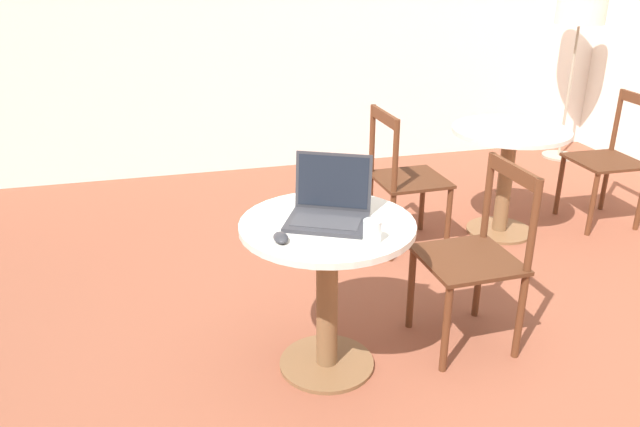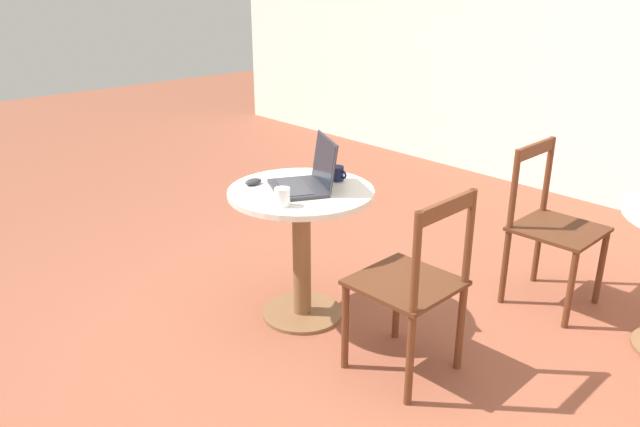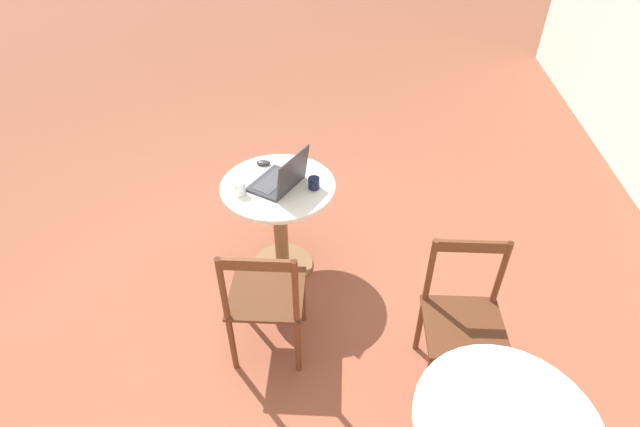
% 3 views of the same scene
% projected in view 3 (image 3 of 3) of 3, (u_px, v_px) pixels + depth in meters
% --- Properties ---
extents(ground_plane, '(16.00, 16.00, 0.00)m').
position_uv_depth(ground_plane, '(247.00, 292.00, 3.56)').
color(ground_plane, brown).
extents(cafe_table_near, '(0.77, 0.77, 0.75)m').
position_uv_depth(cafe_table_near, '(279.00, 209.00, 3.44)').
color(cafe_table_near, brown).
rests_on(cafe_table_near, ground_plane).
extents(chair_near_right, '(0.45, 0.45, 0.92)m').
position_uv_depth(chair_near_right, '(266.00, 299.00, 2.90)').
color(chair_near_right, '#562D19').
rests_on(chair_near_right, ground_plane).
extents(chair_mid_left, '(0.45, 0.45, 0.92)m').
position_uv_depth(chair_mid_left, '(463.00, 320.00, 2.78)').
color(chair_mid_left, '#562D19').
rests_on(chair_mid_left, ground_plane).
extents(laptop, '(0.44, 0.41, 0.27)m').
position_uv_depth(laptop, '(281.00, 179.00, 3.27)').
color(laptop, '#2D2D33').
rests_on(laptop, cafe_table_near).
extents(mouse, '(0.06, 0.10, 0.03)m').
position_uv_depth(mouse, '(263.00, 163.00, 3.49)').
color(mouse, '#2D2D33').
rests_on(mouse, cafe_table_near).
extents(mug, '(0.11, 0.07, 0.08)m').
position_uv_depth(mug, '(314.00, 183.00, 3.26)').
color(mug, '#141938').
rests_on(mug, cafe_table_near).
extents(drinking_glass, '(0.08, 0.08, 0.09)m').
position_uv_depth(drinking_glass, '(240.00, 188.00, 3.20)').
color(drinking_glass, silver).
rests_on(drinking_glass, cafe_table_near).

